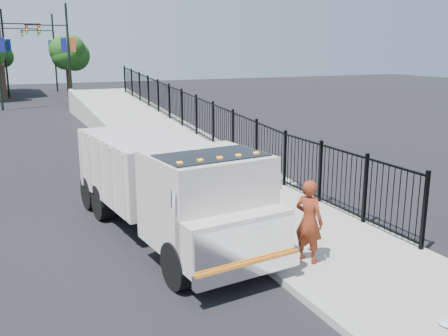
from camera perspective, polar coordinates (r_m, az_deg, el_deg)
name	(u,v)px	position (r m, az deg, el deg)	size (l,w,h in m)	color
ground	(242,248)	(11.89, 2.11, -9.13)	(120.00, 120.00, 0.00)	black
sidewalk	(364,264)	(11.33, 15.69, -10.52)	(3.55, 12.00, 0.12)	#9E998E
curb	(287,280)	(10.27, 7.22, -12.58)	(0.30, 12.00, 0.16)	#ADAAA3
ramp	(145,135)	(27.14, -9.05, 3.69)	(3.95, 24.00, 1.70)	#9E998E
iron_fence	(196,128)	(23.68, -3.17, 4.61)	(0.10, 28.00, 1.80)	black
truck	(169,183)	(12.14, -6.33, -1.67)	(3.15, 7.55, 2.51)	black
worker	(309,221)	(10.75, 9.68, -6.01)	(0.66, 0.43, 1.80)	maroon
debris	(447,323)	(9.40, 24.16, -15.84)	(0.31, 0.31, 0.08)	silver
light_pole_0	(1,51)	(40.91, -24.10, 12.14)	(3.77, 0.22, 8.00)	black
light_pole_1	(65,50)	(43.13, -17.74, 12.68)	(3.78, 0.22, 8.00)	black
light_pole_2	(8,50)	(51.40, -23.43, 12.26)	(3.77, 0.22, 8.00)	black
light_pole_3	(51,50)	(56.73, -19.13, 12.65)	(3.78, 0.22, 8.00)	black
tree_1	(66,54)	(51.49, -17.56, 12.28)	(2.72, 2.72, 5.36)	#382314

